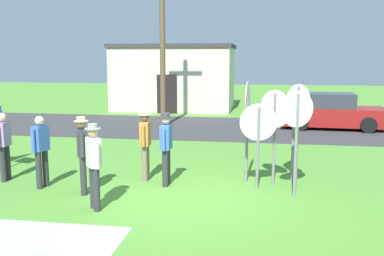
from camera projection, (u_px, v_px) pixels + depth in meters
ground_plane at (172, 197)px, 9.26m from camera, size 80.00×80.00×0.00m
street_asphalt at (216, 127)px, 18.54m from camera, size 60.00×6.40×0.01m
concrete_path at (12, 251)px, 6.69m from camera, size 3.20×2.40×0.01m
building_background at (175, 77)px, 25.15m from camera, size 6.91×4.76×3.75m
utility_pole at (162, 35)px, 18.25m from camera, size 1.80×0.24×7.59m
parked_car_on_street at (331, 112)px, 18.25m from camera, size 4.39×2.20×1.51m
stop_sign_tallest at (294, 117)px, 10.31m from camera, size 0.46×0.64×2.32m
stop_sign_far_back at (275, 120)px, 9.89m from camera, size 0.67×0.57×2.27m
stop_sign_leaning_right at (297, 125)px, 9.04m from camera, size 0.69×0.38×2.32m
stop_sign_rear_left at (258, 131)px, 9.62m from camera, size 0.85×0.16×1.99m
stop_sign_center_cluster at (247, 112)px, 10.21m from camera, size 0.10×0.87×2.46m
stop_sign_low_front at (298, 121)px, 9.51m from camera, size 0.43×0.45×2.43m
person_in_blue at (4, 143)px, 10.39m from camera, size 0.24×0.57×1.69m
person_in_dark_shirt at (82, 151)px, 9.37m from camera, size 0.35×0.53×1.74m
person_on_left at (41, 148)px, 9.84m from camera, size 0.30×0.56×1.69m
person_with_sunhat at (166, 145)px, 10.00m from camera, size 0.31×0.57×1.74m
person_holding_notes at (94, 162)px, 8.38m from camera, size 0.40×0.47×1.74m
person_in_teal at (145, 141)px, 10.43m from camera, size 0.31×0.57×1.74m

